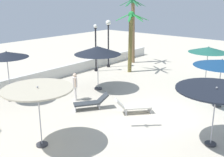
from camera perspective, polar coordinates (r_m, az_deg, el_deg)
name	(u,v)px	position (r m, az deg, el deg)	size (l,w,h in m)	color
ground_plane	(163,117)	(14.35, 10.49, -7.85)	(56.00, 56.00, 0.00)	beige
boundary_wall	(46,76)	(20.39, -13.64, 0.55)	(25.20, 0.30, 0.81)	silver
patio_umbrella_0	(98,50)	(17.59, -3.02, 5.84)	(3.00, 3.00, 2.91)	#333338
patio_umbrella_1	(216,92)	(11.44, 20.84, -2.57)	(3.15, 3.15, 2.53)	#333338
patio_umbrella_2	(38,92)	(11.02, -15.16, -2.63)	(2.76, 2.76, 2.58)	#333338
patio_umbrella_3	(6,55)	(16.59, -21.08, 4.59)	(2.45, 2.45, 2.98)	#333338
patio_umbrella_4	(208,50)	(19.33, 19.36, 5.60)	(2.61, 2.61, 2.76)	#333338
patio_umbrella_5	(222,63)	(15.81, 21.85, 3.00)	(2.98, 2.98, 2.72)	#333338
palm_tree_0	(131,34)	(21.96, 3.92, 9.17)	(2.64, 2.73, 4.83)	brown
palm_tree_2	(133,24)	(25.08, 4.35, 11.23)	(2.37, 2.15, 5.85)	brown
lamp_post_1	(96,46)	(22.28, -3.40, 6.77)	(0.30, 0.30, 3.82)	black
lamp_post_2	(108,36)	(23.51, -0.77, 8.88)	(0.43, 0.43, 4.04)	black
lounge_chair_0	(91,102)	(14.96, -4.32, -4.94)	(1.87, 1.51, 0.84)	#B7B7BC
lounge_chair_1	(133,106)	(14.43, 4.38, -5.81)	(1.79, 1.65, 0.84)	#B7B7BC
guest_0	(75,84)	(16.15, -7.67, -1.14)	(0.42, 0.45, 1.65)	silver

